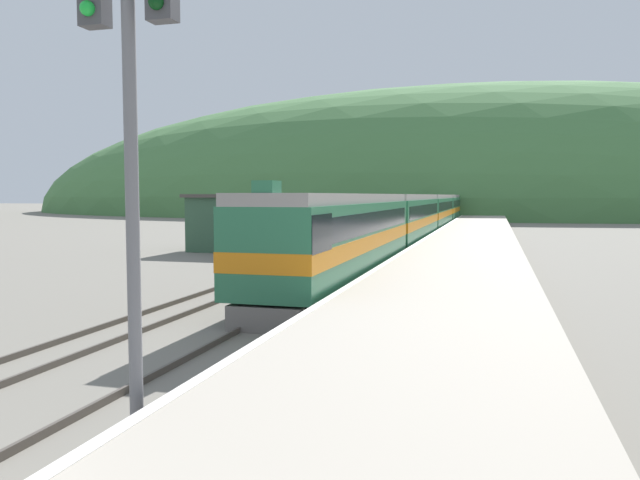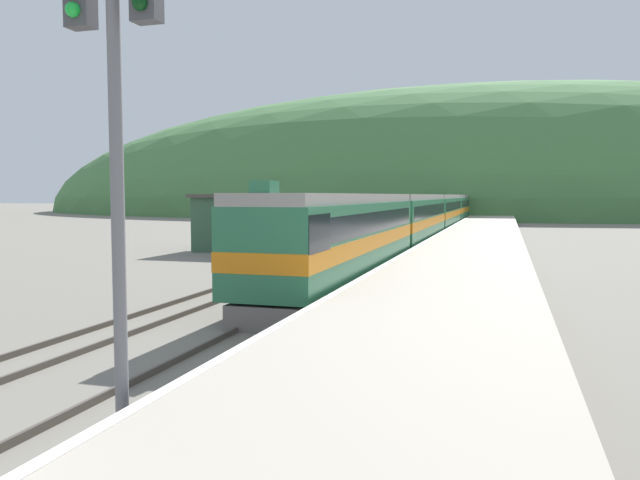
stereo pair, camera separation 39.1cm
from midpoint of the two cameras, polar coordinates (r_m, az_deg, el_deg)
track_main at (r=74.08m, az=11.50°, el=0.99°), size 1.52×180.00×0.16m
track_siding at (r=74.57m, az=8.32°, el=1.05°), size 1.52×180.00×0.16m
platform at (r=53.83m, az=14.71°, el=0.26°), size 6.22×140.00×1.05m
distant_hills at (r=140.98m, az=13.95°, el=2.37°), size 207.58×93.41×54.55m
station_shed at (r=45.57m, az=-5.33°, el=1.65°), size 8.61×6.09×4.09m
express_train_lead_car at (r=26.96m, az=2.43°, el=0.32°), size 3.02×19.39×4.44m
carriage_second at (r=47.44m, az=8.63°, el=1.90°), size 3.01×20.12×4.08m
carriage_third at (r=68.29m, az=11.09°, el=2.54°), size 3.01×20.12×4.08m
carriage_fourth at (r=89.20m, az=12.40°, el=2.87°), size 3.01×20.12×4.08m
siding_train at (r=51.99m, az=4.69°, el=1.89°), size 2.90×32.80×3.89m
signal_mast_main at (r=9.70m, az=-17.18°, el=13.15°), size 2.20×0.42×8.48m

